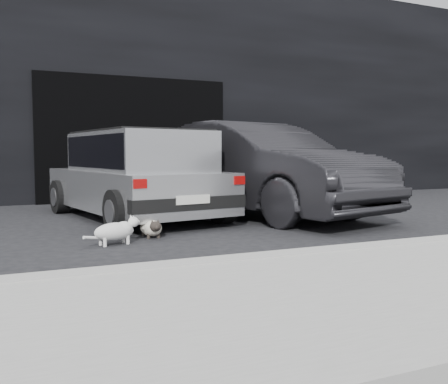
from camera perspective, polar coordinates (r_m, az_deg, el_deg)
name	(u,v)px	position (r m, az deg, el deg)	size (l,w,h in m)	color
ground	(135,230)	(6.67, -10.08, -4.30)	(80.00, 80.00, 0.00)	black
building_facade	(114,92)	(12.75, -12.43, 11.07)	(34.00, 4.00, 5.00)	black
garage_opening	(135,139)	(10.71, -10.14, 5.95)	(4.00, 0.10, 2.60)	black
curb	(312,256)	(4.69, 10.01, -7.25)	(18.00, 0.25, 0.12)	gray
sidewalk	(409,289)	(3.78, 20.40, -10.38)	(18.00, 2.20, 0.11)	gray
silver_hatchback	(136,171)	(7.77, -9.99, 2.38)	(2.28, 3.87, 1.35)	#A5A7AA
second_car	(257,169)	(8.09, 3.76, 2.66)	(1.60, 4.59, 1.51)	black
cat_siamese	(152,228)	(6.06, -8.28, -4.09)	(0.26, 0.72, 0.25)	beige
cat_white	(117,231)	(5.64, -12.14, -4.33)	(0.66, 0.33, 0.32)	silver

